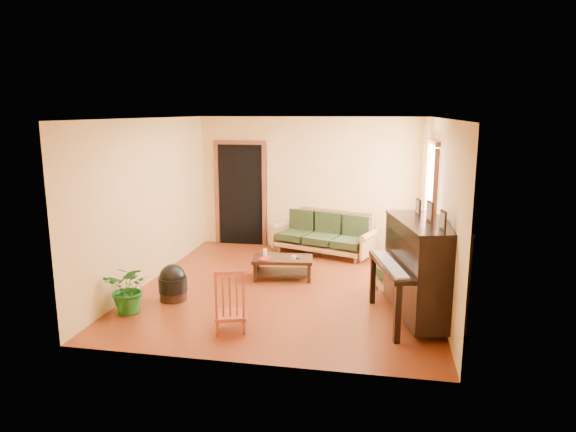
% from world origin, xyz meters
% --- Properties ---
extents(floor, '(5.00, 5.00, 0.00)m').
position_xyz_m(floor, '(0.00, 0.00, 0.00)').
color(floor, '#5C1F0C').
rests_on(floor, ground).
extents(doorway, '(1.08, 0.16, 2.05)m').
position_xyz_m(doorway, '(-1.45, 2.48, 1.02)').
color(doorway, black).
rests_on(doorway, floor).
extents(window, '(0.12, 1.36, 1.46)m').
position_xyz_m(window, '(2.21, 1.30, 1.50)').
color(window, white).
rests_on(window, right_wall).
extents(sofa, '(2.09, 1.41, 0.83)m').
position_xyz_m(sofa, '(0.30, 1.99, 0.41)').
color(sofa, '#9F6A3A').
rests_on(sofa, floor).
extents(coffee_table, '(1.04, 0.66, 0.35)m').
position_xyz_m(coffee_table, '(-0.17, 0.42, 0.18)').
color(coffee_table, black).
rests_on(coffee_table, floor).
extents(armchair, '(1.06, 1.08, 0.84)m').
position_xyz_m(armchair, '(1.74, -0.04, 0.42)').
color(armchair, '#9F6A3A').
rests_on(armchair, floor).
extents(piano, '(1.24, 1.69, 1.34)m').
position_xyz_m(piano, '(1.95, -0.93, 0.67)').
color(piano, black).
rests_on(piano, floor).
extents(footstool, '(0.52, 0.52, 0.40)m').
position_xyz_m(footstool, '(-1.55, -0.83, 0.20)').
color(footstool, black).
rests_on(footstool, floor).
extents(red_chair, '(0.49, 0.51, 0.82)m').
position_xyz_m(red_chair, '(-0.42, -1.69, 0.41)').
color(red_chair, maroon).
rests_on(red_chair, floor).
extents(leaning_frame, '(0.42, 0.17, 0.55)m').
position_xyz_m(leaning_frame, '(1.51, 2.37, 0.27)').
color(leaning_frame, gold).
rests_on(leaning_frame, floor).
extents(ceramic_crock, '(0.25, 0.25, 0.24)m').
position_xyz_m(ceramic_crock, '(1.90, 2.31, 0.12)').
color(ceramic_crock, '#2F448F').
rests_on(ceramic_crock, floor).
extents(potted_plant, '(0.67, 0.59, 0.69)m').
position_xyz_m(potted_plant, '(-1.93, -1.39, 0.35)').
color(potted_plant, '#1B5F1C').
rests_on(potted_plant, floor).
extents(book, '(0.17, 0.22, 0.02)m').
position_xyz_m(book, '(-0.51, 0.27, 0.36)').
color(book, maroon).
rests_on(book, coffee_table).
extents(candle, '(0.08, 0.08, 0.11)m').
position_xyz_m(candle, '(-0.48, 0.48, 0.41)').
color(candle, white).
rests_on(candle, coffee_table).
extents(glass_jar, '(0.10, 0.10, 0.05)m').
position_xyz_m(glass_jar, '(0.02, 0.38, 0.38)').
color(glass_jar, silver).
rests_on(glass_jar, coffee_table).
extents(remote, '(0.14, 0.08, 0.01)m').
position_xyz_m(remote, '(0.05, 0.41, 0.36)').
color(remote, black).
rests_on(remote, coffee_table).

